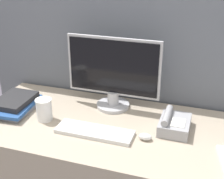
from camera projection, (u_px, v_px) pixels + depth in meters
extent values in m
cube|color=slate|center=(137.00, 99.00, 1.99)|extent=(2.03, 0.04, 1.52)
cylinder|color=#B7B7BC|center=(113.00, 105.00, 1.86)|extent=(0.19, 0.19, 0.02)
cylinder|color=#B7B7BC|center=(113.00, 98.00, 1.84)|extent=(0.07, 0.07, 0.08)
cube|color=#B7B7BC|center=(113.00, 67.00, 1.76)|extent=(0.55, 0.02, 0.34)
cube|color=black|center=(113.00, 67.00, 1.75)|extent=(0.52, 0.01, 0.31)
cube|color=silver|center=(95.00, 132.00, 1.59)|extent=(0.40, 0.13, 0.02)
ellipsoid|color=silver|center=(145.00, 137.00, 1.54)|extent=(0.07, 0.04, 0.03)
cylinder|color=white|center=(44.00, 110.00, 1.70)|extent=(0.08, 0.08, 0.12)
cylinder|color=white|center=(43.00, 100.00, 1.67)|extent=(0.09, 0.09, 0.01)
cube|color=slate|center=(15.00, 107.00, 1.83)|extent=(0.23, 0.29, 0.02)
cube|color=#264C8C|center=(15.00, 105.00, 1.81)|extent=(0.22, 0.31, 0.02)
cube|color=#262628|center=(15.00, 100.00, 1.81)|extent=(0.18, 0.24, 0.03)
cube|color=#99999E|center=(175.00, 125.00, 1.61)|extent=(0.15, 0.20, 0.06)
cube|color=white|center=(178.00, 123.00, 1.57)|extent=(0.07, 0.09, 0.00)
cylinder|color=#99999E|center=(167.00, 116.00, 1.61)|extent=(0.04, 0.18, 0.04)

